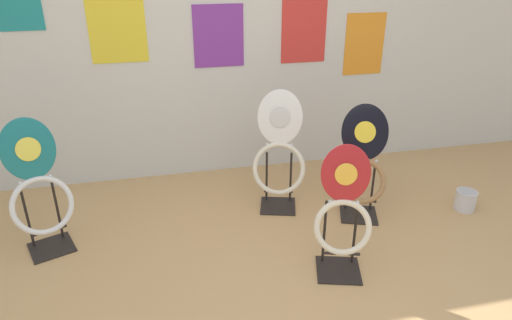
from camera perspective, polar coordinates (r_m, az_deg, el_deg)
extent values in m
cube|color=silver|center=(4.01, -4.47, 16.04)|extent=(8.00, 0.06, 2.60)
cube|color=yellow|center=(3.93, -16.94, 15.29)|extent=(0.45, 0.01, 0.52)
cube|color=purple|center=(3.98, -4.70, 15.17)|extent=(0.43, 0.01, 0.52)
cube|color=orange|center=(4.40, 13.40, 13.90)|extent=(0.38, 0.01, 0.55)
cube|color=red|center=(4.15, 6.02, 15.96)|extent=(0.40, 0.01, 0.58)
cube|color=black|center=(3.56, -24.16, -9.94)|extent=(0.36, 0.36, 0.01)
cylinder|color=black|center=(3.52, -26.65, -6.55)|extent=(0.02, 0.02, 0.44)
cylinder|color=black|center=(3.54, -23.56, -5.77)|extent=(0.02, 0.02, 0.44)
cylinder|color=black|center=(3.40, -24.42, -8.06)|extent=(0.22, 0.10, 0.02)
torus|color=silver|center=(3.37, -25.12, -5.17)|extent=(0.44, 0.31, 0.38)
ellipsoid|color=#197075|center=(3.32, -26.62, 1.25)|extent=(0.36, 0.23, 0.41)
ellipsoid|color=#EADB4C|center=(3.30, -26.58, 1.21)|extent=(0.16, 0.09, 0.16)
sphere|color=silver|center=(3.35, -27.40, -2.56)|extent=(0.02, 0.02, 0.02)
sphere|color=silver|center=(3.37, -24.30, -1.79)|extent=(0.02, 0.02, 0.02)
cube|color=black|center=(3.74, 2.76, -5.76)|extent=(0.35, 0.35, 0.01)
cylinder|color=black|center=(3.72, 1.34, -2.09)|extent=(0.02, 0.02, 0.43)
cylinder|color=black|center=(3.72, 4.36, -2.17)|extent=(0.02, 0.02, 0.43)
cylinder|color=black|center=(3.59, 2.80, -3.96)|extent=(0.22, 0.08, 0.02)
torus|color=beige|center=(3.56, 2.87, -1.08)|extent=(0.45, 0.31, 0.39)
ellipsoid|color=white|center=(3.53, 3.02, 5.37)|extent=(0.37, 0.21, 0.42)
ellipsoid|color=silver|center=(3.52, 3.02, 5.35)|extent=(0.16, 0.09, 0.16)
sphere|color=silver|center=(3.56, 1.39, 1.98)|extent=(0.02, 0.02, 0.02)
sphere|color=silver|center=(3.56, 4.49, 1.91)|extent=(0.02, 0.02, 0.02)
cube|color=black|center=(3.71, 12.67, -6.67)|extent=(0.36, 0.36, 0.01)
cylinder|color=black|center=(3.68, 11.35, -3.07)|extent=(0.02, 0.02, 0.41)
cylinder|color=black|center=(3.70, 14.37, -3.20)|extent=(0.02, 0.02, 0.41)
cylinder|color=black|center=(3.56, 13.03, -4.98)|extent=(0.22, 0.09, 0.02)
torus|color=#9E7042|center=(3.54, 13.17, -2.55)|extent=(0.41, 0.33, 0.32)
ellipsoid|color=black|center=(3.55, 13.46, 3.41)|extent=(0.39, 0.29, 0.41)
ellipsoid|color=yellow|center=(3.54, 13.49, 3.41)|extent=(0.17, 0.11, 0.15)
sphere|color=silver|center=(3.55, 11.70, 0.03)|extent=(0.02, 0.02, 0.02)
sphere|color=silver|center=(3.57, 14.80, -0.13)|extent=(0.02, 0.02, 0.02)
cube|color=black|center=(3.11, 10.24, -13.39)|extent=(0.35, 0.35, 0.01)
cylinder|color=black|center=(3.03, 8.54, -8.85)|extent=(0.02, 0.02, 0.46)
cylinder|color=black|center=(3.06, 12.24, -8.88)|extent=(0.02, 0.02, 0.46)
cylinder|color=black|center=(2.93, 10.66, -11.43)|extent=(0.22, 0.08, 0.02)
torus|color=beige|center=(2.89, 10.79, -8.28)|extent=(0.39, 0.25, 0.35)
ellipsoid|color=#AD1E23|center=(2.80, 11.16, -1.67)|extent=(0.31, 0.16, 0.37)
ellipsoid|color=yellow|center=(2.78, 11.20, -1.77)|extent=(0.14, 0.06, 0.14)
sphere|color=silver|center=(2.85, 9.26, -5.15)|extent=(0.02, 0.02, 0.02)
sphere|color=silver|center=(2.87, 12.57, -5.20)|extent=(0.02, 0.02, 0.02)
cylinder|color=silver|center=(4.03, 24.71, -4.58)|extent=(0.16, 0.16, 0.16)
torus|color=silver|center=(4.00, 24.90, -3.63)|extent=(0.17, 0.17, 0.01)
cylinder|color=#B2B2B7|center=(4.00, 24.92, -3.53)|extent=(0.14, 0.14, 0.00)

